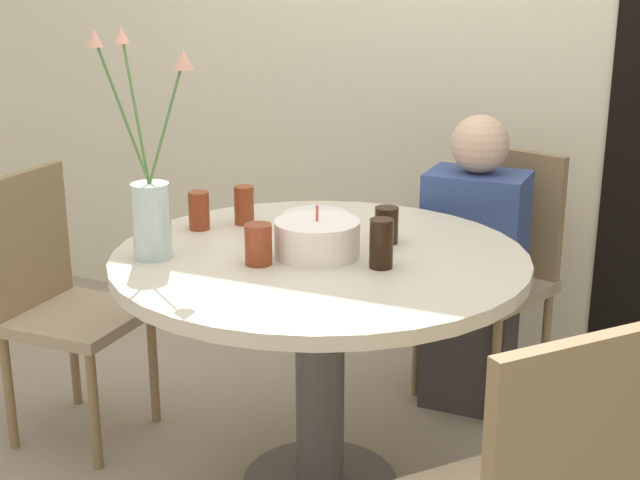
# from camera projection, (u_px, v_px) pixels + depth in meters

# --- Properties ---
(wall_back) EXTENTS (8.00, 0.05, 2.60)m
(wall_back) POSITION_uv_depth(u_px,v_px,m) (454.00, 32.00, 3.51)
(wall_back) COLOR beige
(wall_back) RESTS_ON ground_plane
(dining_table) EXTENTS (1.19, 1.19, 0.76)m
(dining_table) POSITION_uv_depth(u_px,v_px,m) (320.00, 303.00, 2.58)
(dining_table) COLOR beige
(dining_table) RESTS_ON ground_plane
(chair_left_flank) EXTENTS (0.51, 0.51, 0.91)m
(chair_left_flank) POSITION_uv_depth(u_px,v_px,m) (498.00, 260.00, 3.27)
(chair_left_flank) COLOR #9E896B
(chair_left_flank) RESTS_ON ground_plane
(chair_near_front) EXTENTS (0.41, 0.41, 0.91)m
(chair_near_front) POSITION_uv_depth(u_px,v_px,m) (56.00, 291.00, 2.96)
(chair_near_front) COLOR #9E896B
(chair_near_front) RESTS_ON ground_plane
(birthday_cake) EXTENTS (0.24, 0.24, 0.15)m
(birthday_cake) POSITION_uv_depth(u_px,v_px,m) (316.00, 238.00, 2.51)
(birthday_cake) COLOR white
(birthday_cake) RESTS_ON dining_table
(flower_vase) EXTENTS (0.23, 0.24, 0.63)m
(flower_vase) POSITION_uv_depth(u_px,v_px,m) (151.00, 199.00, 2.46)
(flower_vase) COLOR #B2C6C1
(flower_vase) RESTS_ON dining_table
(side_plate) EXTENTS (0.22, 0.22, 0.01)m
(side_plate) POSITION_uv_depth(u_px,v_px,m) (316.00, 215.00, 2.91)
(side_plate) COLOR white
(side_plate) RESTS_ON dining_table
(drink_glass_0) EXTENTS (0.07, 0.07, 0.14)m
(drink_glass_0) POSITION_uv_depth(u_px,v_px,m) (381.00, 244.00, 2.40)
(drink_glass_0) COLOR black
(drink_glass_0) RESTS_ON dining_table
(drink_glass_1) EXTENTS (0.06, 0.06, 0.12)m
(drink_glass_1) POSITION_uv_depth(u_px,v_px,m) (244.00, 205.00, 2.81)
(drink_glass_1) COLOR maroon
(drink_glass_1) RESTS_ON dining_table
(drink_glass_2) EXTENTS (0.07, 0.07, 0.12)m
(drink_glass_2) POSITION_uv_depth(u_px,v_px,m) (199.00, 211.00, 2.76)
(drink_glass_2) COLOR maroon
(drink_glass_2) RESTS_ON dining_table
(drink_glass_3) EXTENTS (0.07, 0.07, 0.11)m
(drink_glass_3) POSITION_uv_depth(u_px,v_px,m) (386.00, 225.00, 2.62)
(drink_glass_3) COLOR black
(drink_glass_3) RESTS_ON dining_table
(drink_glass_4) EXTENTS (0.08, 0.08, 0.11)m
(drink_glass_4) POSITION_uv_depth(u_px,v_px,m) (258.00, 244.00, 2.43)
(drink_glass_4) COLOR maroon
(drink_glass_4) RESTS_ON dining_table
(person_woman) EXTENTS (0.34, 0.24, 1.07)m
(person_woman) POSITION_uv_depth(u_px,v_px,m) (473.00, 274.00, 3.17)
(person_woman) COLOR #383333
(person_woman) RESTS_ON ground_plane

